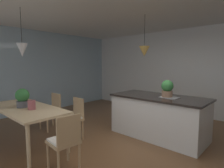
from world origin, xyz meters
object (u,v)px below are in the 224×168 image
object	(u,v)px
chair_far_left	(52,110)
kitchen_island	(158,116)
chair_far_right	(73,117)
vase_on_dining_table	(32,105)
dining_table	(26,111)
potted_plant_on_island	(167,88)
potted_plant_on_table	(22,97)
chair_kitchen_end	(65,140)

from	to	relation	value
chair_far_left	kitchen_island	distance (m)	2.56
chair_far_right	kitchen_island	xyz separation A→B (m)	(1.28, 1.34, -0.01)
chair_far_right	vase_on_dining_table	xyz separation A→B (m)	(-0.18, -0.80, 0.36)
dining_table	kitchen_island	size ratio (longest dim) A/B	0.98
kitchen_island	potted_plant_on_island	size ratio (longest dim) A/B	5.56
chair_far_left	chair_far_right	xyz separation A→B (m)	(0.90, -0.00, 0.00)
potted_plant_on_island	potted_plant_on_table	xyz separation A→B (m)	(-1.97, -2.18, -0.14)
kitchen_island	potted_plant_on_island	distance (m)	0.65
dining_table	chair_far_right	world-z (taller)	chair_far_right
chair_far_left	chair_kitchen_end	bearing A→B (deg)	-23.98
chair_far_left	chair_far_right	bearing A→B (deg)	-0.01
chair_far_left	kitchen_island	xyz separation A→B (m)	(2.18, 1.34, -0.01)
potted_plant_on_island	vase_on_dining_table	bearing A→B (deg)	-127.59
dining_table	potted_plant_on_island	size ratio (longest dim) A/B	5.45
chair_kitchen_end	potted_plant_on_table	distance (m)	1.49
potted_plant_on_island	vase_on_dining_table	size ratio (longest dim) A/B	2.10
vase_on_dining_table	potted_plant_on_table	bearing A→B (deg)	-173.55
chair_kitchen_end	potted_plant_on_island	distance (m)	2.30
chair_far_right	potted_plant_on_island	distance (m)	2.08
dining_table	kitchen_island	distance (m)	2.77
chair_kitchen_end	potted_plant_on_table	size ratio (longest dim) A/B	2.35
kitchen_island	vase_on_dining_table	size ratio (longest dim) A/B	11.65
chair_far_right	potted_plant_on_island	bearing A→B (deg)	42.49
vase_on_dining_table	potted_plant_on_island	bearing A→B (deg)	52.41
chair_kitchen_end	chair_far_right	bearing A→B (deg)	138.54
chair_far_left	vase_on_dining_table	xyz separation A→B (m)	(0.72, -0.80, 0.36)
chair_far_left	chair_far_right	distance (m)	0.90
chair_far_left	potted_plant_on_table	distance (m)	1.04
kitchen_island	potted_plant_on_table	bearing A→B (deg)	-129.26
chair_far_right	dining_table	bearing A→B (deg)	-119.36
kitchen_island	potted_plant_on_island	xyz separation A→B (m)	(0.19, -0.00, 0.63)
vase_on_dining_table	kitchen_island	bearing A→B (deg)	55.71
chair_far_left	vase_on_dining_table	distance (m)	1.13
chair_far_right	potted_plant_on_table	bearing A→B (deg)	-120.97
kitchen_island	potted_plant_on_table	world-z (taller)	potted_plant_on_table
chair_kitchen_end	vase_on_dining_table	bearing A→B (deg)	179.51
chair_kitchen_end	potted_plant_on_table	world-z (taller)	potted_plant_on_table
chair_far_right	kitchen_island	world-z (taller)	kitchen_island
chair_far_left	kitchen_island	size ratio (longest dim) A/B	0.43
chair_far_right	potted_plant_on_island	size ratio (longest dim) A/B	2.38
chair_far_right	vase_on_dining_table	world-z (taller)	vase_on_dining_table
kitchen_island	potted_plant_on_island	bearing A→B (deg)	-0.00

